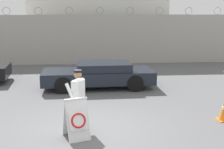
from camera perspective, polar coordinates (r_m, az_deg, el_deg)
ground_plane at (r=8.84m, az=-4.49°, el=-10.11°), size 90.00×90.00×0.00m
perimeter_wall at (r=19.44m, az=-4.94°, el=6.42°), size 36.00×0.30×3.48m
building_block at (r=24.22m, az=-2.81°, el=10.39°), size 9.38×6.91×5.52m
barricade_sign at (r=8.17m, az=-6.51°, el=-8.01°), size 0.76×0.83×1.07m
security_guard at (r=8.68m, az=-6.20°, el=-4.07°), size 0.56×0.57×1.68m
traffic_cone_near at (r=10.01m, az=19.88°, el=-6.07°), size 0.37×0.37×0.70m
parked_car_rear_sedan at (r=13.39m, az=-2.37°, el=0.01°), size 4.77×2.01×1.09m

